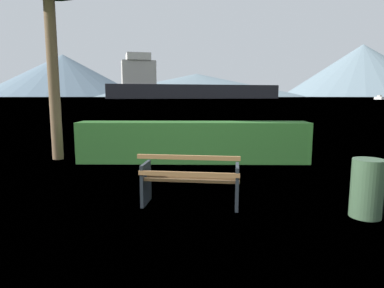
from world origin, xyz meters
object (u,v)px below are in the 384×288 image
(trash_bin, at_px, (367,188))
(fishing_boat_near, at_px, (379,98))
(sailboat_mid, at_px, (153,97))
(park_bench, at_px, (190,180))
(cargo_ship_large, at_px, (182,87))

(trash_bin, xyz_separation_m, fishing_boat_near, (80.37, 147.76, 0.30))
(trash_bin, height_order, fishing_boat_near, fishing_boat_near)
(sailboat_mid, bearing_deg, trash_bin, -81.84)
(park_bench, distance_m, sailboat_mid, 253.94)
(trash_bin, bearing_deg, park_bench, 170.26)
(park_bench, distance_m, trash_bin, 2.59)
(park_bench, bearing_deg, sailboat_mid, 97.60)
(trash_bin, relative_size, fishing_boat_near, 0.17)
(fishing_boat_near, bearing_deg, park_bench, -119.37)
(trash_bin, distance_m, fishing_boat_near, 168.20)
(park_bench, bearing_deg, fishing_boat_near, 60.63)
(park_bench, xyz_separation_m, cargo_ship_large, (-8.92, 196.09, 6.74))
(trash_bin, height_order, sailboat_mid, sailboat_mid)
(fishing_boat_near, relative_size, sailboat_mid, 0.66)
(cargo_ship_large, relative_size, fishing_boat_near, 20.69)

